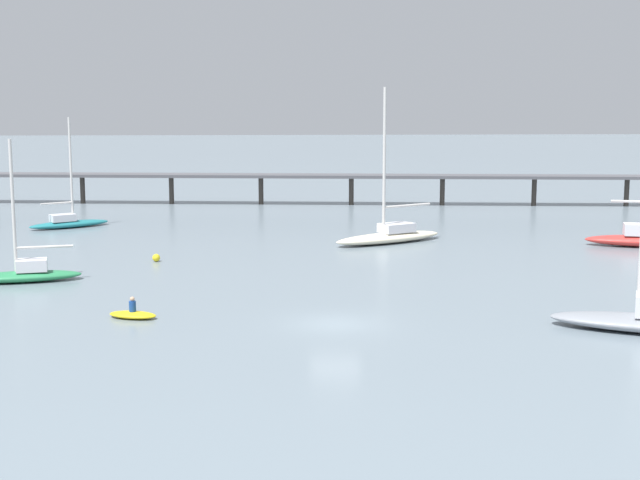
{
  "coord_description": "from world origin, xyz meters",
  "views": [
    {
      "loc": [
        -2.82,
        -46.3,
        11.73
      ],
      "look_at": [
        0.0,
        17.52,
        1.5
      ],
      "focal_mm": 52.95,
      "sensor_mm": 36.0,
      "label": 1
    }
  ],
  "objects_px": {
    "mooring_buoy_outer": "(156,258)",
    "pier": "(439,172)",
    "sailboat_teal": "(68,221)",
    "sailboat_green": "(24,272)",
    "dinghy_yellow": "(133,314)",
    "sailboat_cream": "(390,234)"
  },
  "relations": [
    {
      "from": "mooring_buoy_outer",
      "to": "pier",
      "type": "bearing_deg",
      "value": 51.18
    },
    {
      "from": "sailboat_teal",
      "to": "sailboat_green",
      "type": "xyz_separation_m",
      "value": [
        2.33,
        -23.09,
        -0.01
      ]
    },
    {
      "from": "pier",
      "to": "dinghy_yellow",
      "type": "xyz_separation_m",
      "value": [
        -23.98,
        -47.18,
        -3.22
      ]
    },
    {
      "from": "pier",
      "to": "mooring_buoy_outer",
      "type": "bearing_deg",
      "value": -128.82
    },
    {
      "from": "sailboat_teal",
      "to": "dinghy_yellow",
      "type": "height_order",
      "value": "sailboat_teal"
    },
    {
      "from": "pier",
      "to": "sailboat_cream",
      "type": "bearing_deg",
      "value": -108.42
    },
    {
      "from": "sailboat_teal",
      "to": "sailboat_green",
      "type": "distance_m",
      "value": 23.21
    },
    {
      "from": "sailboat_teal",
      "to": "dinghy_yellow",
      "type": "bearing_deg",
      "value": -72.36
    },
    {
      "from": "pier",
      "to": "sailboat_teal",
      "type": "xyz_separation_m",
      "value": [
        -34.42,
        -14.35,
        -2.83
      ]
    },
    {
      "from": "sailboat_cream",
      "to": "sailboat_green",
      "type": "xyz_separation_m",
      "value": [
        -24.27,
        -13.95,
        -0.1
      ]
    },
    {
      "from": "sailboat_cream",
      "to": "dinghy_yellow",
      "type": "height_order",
      "value": "sailboat_cream"
    },
    {
      "from": "pier",
      "to": "dinghy_yellow",
      "type": "height_order",
      "value": "pier"
    },
    {
      "from": "sailboat_green",
      "to": "dinghy_yellow",
      "type": "xyz_separation_m",
      "value": [
        8.11,
        -9.74,
        -0.38
      ]
    },
    {
      "from": "pier",
      "to": "mooring_buoy_outer",
      "type": "xyz_separation_m",
      "value": [
        -24.84,
        -30.87,
        -3.17
      ]
    },
    {
      "from": "sailboat_cream",
      "to": "sailboat_green",
      "type": "bearing_deg",
      "value": -150.12
    },
    {
      "from": "sailboat_cream",
      "to": "mooring_buoy_outer",
      "type": "height_order",
      "value": "sailboat_cream"
    },
    {
      "from": "pier",
      "to": "sailboat_green",
      "type": "relative_size",
      "value": 9.75
    },
    {
      "from": "sailboat_teal",
      "to": "dinghy_yellow",
      "type": "xyz_separation_m",
      "value": [
        10.44,
        -32.83,
        -0.39
      ]
    },
    {
      "from": "pier",
      "to": "sailboat_cream",
      "type": "relative_size",
      "value": 7.19
    },
    {
      "from": "sailboat_teal",
      "to": "mooring_buoy_outer",
      "type": "distance_m",
      "value": 19.1
    },
    {
      "from": "dinghy_yellow",
      "to": "sailboat_cream",
      "type": "bearing_deg",
      "value": 55.69
    },
    {
      "from": "sailboat_green",
      "to": "sailboat_teal",
      "type": "bearing_deg",
      "value": 95.77
    }
  ]
}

